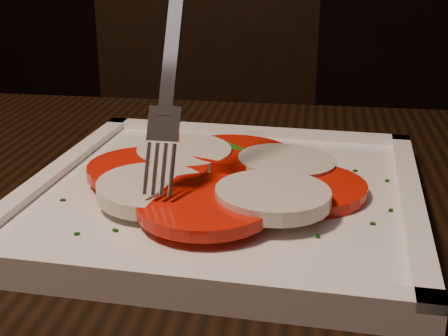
% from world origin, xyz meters
% --- Properties ---
extents(chair, '(0.45, 0.45, 0.93)m').
position_xyz_m(chair, '(0.13, 0.80, 0.53)').
color(chair, black).
rests_on(chair, ground).
extents(plate, '(0.28, 0.28, 0.01)m').
position_xyz_m(plate, '(0.30, 0.14, 0.76)').
color(plate, white).
rests_on(plate, table).
extents(caprese_salad, '(0.23, 0.22, 0.02)m').
position_xyz_m(caprese_salad, '(0.30, 0.14, 0.77)').
color(caprese_salad, red).
rests_on(caprese_salad, plate).
extents(fork, '(0.04, 0.10, 0.16)m').
position_xyz_m(fork, '(0.26, 0.13, 0.87)').
color(fork, white).
rests_on(fork, caprese_salad).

